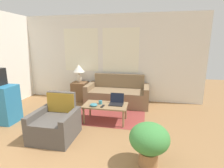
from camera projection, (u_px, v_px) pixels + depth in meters
The scene contains 12 objects.
wall_back at pixel (103, 58), 5.42m from camera, with size 6.00×0.06×2.60m.
rug at pixel (111, 112), 4.59m from camera, with size 1.77×1.80×0.01m.
couch at pixel (118, 95), 5.14m from camera, with size 1.79×0.82×0.85m.
armchair at pixel (56, 124), 3.32m from camera, with size 0.77×0.77×0.82m.
side_table at pixel (80, 91), 5.47m from camera, with size 0.43×0.43×0.58m.
table_lamp at pixel (79, 70), 5.32m from camera, with size 0.35×0.35×0.55m.
coffee_table at pixel (105, 107), 3.95m from camera, with size 0.99×0.55×0.40m.
laptop at pixel (116, 102), 3.97m from camera, with size 0.31×0.28×0.23m.
cup_navy at pixel (100, 102), 3.98m from camera, with size 0.08×0.08×0.08m.
snack_bowl at pixel (94, 105), 3.84m from camera, with size 0.17×0.17×0.06m.
tv_remote at pixel (103, 106), 3.82m from camera, with size 0.06×0.15×0.02m.
potted_plant at pixel (149, 140), 2.48m from camera, with size 0.57×0.57×0.66m.
Camera 1 is at (1.34, -1.33, 1.75)m, focal length 28.00 mm.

